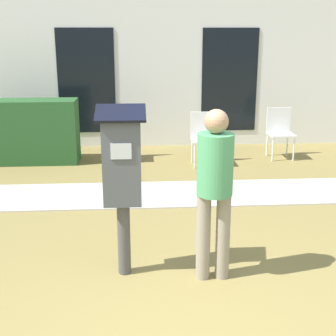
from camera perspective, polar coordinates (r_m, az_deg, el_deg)
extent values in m
plane|color=olive|center=(3.84, 3.61, -18.81)|extent=(40.00, 40.00, 0.00)
cube|color=beige|center=(6.62, 0.17, -3.17)|extent=(12.00, 1.10, 0.02)
cube|color=white|center=(9.40, -1.20, 12.46)|extent=(10.00, 0.24, 3.20)
cube|color=black|center=(9.33, -9.91, 10.36)|extent=(1.10, 0.02, 2.00)
cube|color=black|center=(9.46, 7.50, 10.53)|extent=(1.10, 0.02, 2.00)
cylinder|color=#4C4C4C|center=(4.43, -5.39, -8.57)|extent=(0.12, 0.12, 0.70)
cube|color=#4C5156|center=(4.18, -5.66, 0.83)|extent=(0.34, 0.22, 0.80)
cube|color=silver|center=(4.03, -5.75, 2.04)|extent=(0.18, 0.01, 0.14)
cube|color=black|center=(4.09, -5.82, 6.68)|extent=(0.44, 0.31, 0.12)
cylinder|color=gray|center=(4.31, 4.32, -8.38)|extent=(0.13, 0.13, 0.82)
cylinder|color=gray|center=(4.34, 6.70, -8.28)|extent=(0.13, 0.13, 0.82)
cylinder|color=#4C9E66|center=(4.09, 5.77, 0.43)|extent=(0.32, 0.32, 0.55)
sphere|color=tan|center=(4.01, 5.92, 5.67)|extent=(0.21, 0.21, 0.21)
cylinder|color=white|center=(8.20, -7.13, 1.97)|extent=(0.03, 0.03, 0.42)
cylinder|color=white|center=(8.19, -4.47, 2.02)|extent=(0.03, 0.03, 0.42)
cylinder|color=white|center=(8.57, -6.99, 2.59)|extent=(0.03, 0.03, 0.42)
cylinder|color=white|center=(8.56, -4.45, 2.64)|extent=(0.03, 0.03, 0.42)
cube|color=white|center=(8.32, -5.80, 3.84)|extent=(0.44, 0.44, 0.04)
cube|color=white|center=(8.48, -5.81, 5.70)|extent=(0.44, 0.04, 0.44)
cylinder|color=white|center=(7.85, 3.28, 1.43)|extent=(0.03, 0.03, 0.42)
cylinder|color=white|center=(7.91, 6.01, 1.47)|extent=(0.03, 0.03, 0.42)
cylinder|color=white|center=(8.22, 2.95, 2.10)|extent=(0.03, 0.03, 0.42)
cylinder|color=white|center=(8.27, 5.57, 2.14)|extent=(0.03, 0.03, 0.42)
cube|color=white|center=(8.01, 4.49, 3.38)|extent=(0.44, 0.44, 0.04)
cube|color=white|center=(8.15, 4.32, 5.33)|extent=(0.44, 0.04, 0.44)
cylinder|color=white|center=(8.50, 12.66, 2.20)|extent=(0.03, 0.03, 0.42)
cylinder|color=white|center=(8.61, 15.09, 2.22)|extent=(0.03, 0.03, 0.42)
cylinder|color=white|center=(8.85, 11.98, 2.79)|extent=(0.03, 0.03, 0.42)
cylinder|color=white|center=(8.97, 14.32, 2.80)|extent=(0.03, 0.03, 0.42)
cube|color=white|center=(8.68, 13.61, 3.98)|extent=(0.44, 0.44, 0.04)
cube|color=white|center=(8.83, 13.33, 5.77)|extent=(0.44, 0.04, 0.44)
cube|color=#285628|center=(8.55, -17.54, 4.25)|extent=(1.97, 0.60, 1.10)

